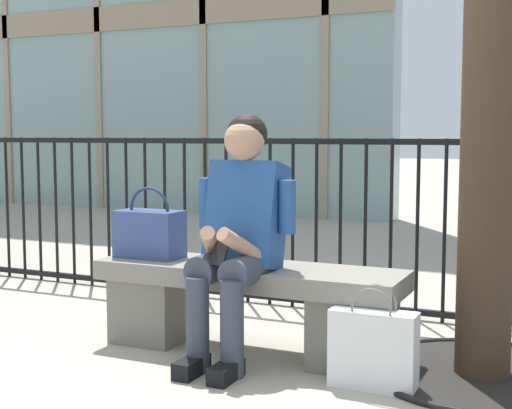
{
  "coord_description": "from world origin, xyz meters",
  "views": [
    {
      "loc": [
        1.57,
        -3.28,
        1.11
      ],
      "look_at": [
        0.0,
        0.1,
        0.75
      ],
      "focal_mm": 51.05,
      "sensor_mm": 36.0,
      "label": 1
    }
  ],
  "objects": [
    {
      "name": "seated_person_with_phone",
      "position": [
        0.01,
        -0.13,
        0.65
      ],
      "size": [
        0.52,
        0.66,
        1.21
      ],
      "color": "#383D4C",
      "rests_on": "ground"
    },
    {
      "name": "plaza_railing",
      "position": [
        -0.0,
        1.0,
        0.55
      ],
      "size": [
        8.95,
        0.04,
        1.09
      ],
      "color": "black",
      "rests_on": "ground"
    },
    {
      "name": "shopping_bag",
      "position": [
        0.73,
        -0.25,
        0.18
      ],
      "size": [
        0.38,
        0.13,
        0.46
      ],
      "color": "white",
      "rests_on": "ground"
    },
    {
      "name": "stone_bench",
      "position": [
        0.0,
        0.0,
        0.27
      ],
      "size": [
        1.6,
        0.44,
        0.45
      ],
      "color": "gray",
      "rests_on": "ground"
    },
    {
      "name": "handbag_on_bench",
      "position": [
        -0.58,
        -0.01,
        0.58
      ],
      "size": [
        0.35,
        0.19,
        0.38
      ],
      "color": "#33477F",
      "rests_on": "stone_bench"
    },
    {
      "name": "ground_plane",
      "position": [
        0.0,
        0.0,
        0.0
      ],
      "size": [
        60.0,
        60.0,
        0.0
      ],
      "primitive_type": "plane",
      "color": "#A8A091"
    }
  ]
}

